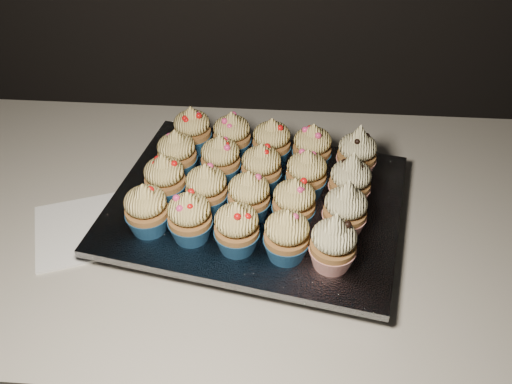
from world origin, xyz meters
TOP-DOWN VIEW (x-y plane):
  - cabinet at (0.00, 1.70)m, footprint 2.40×0.60m
  - worktop at (0.00, 1.70)m, footprint 2.44×0.64m
  - napkin at (-0.14, 1.64)m, footprint 0.19×0.19m
  - baking_tray at (0.12, 1.69)m, footprint 0.45×0.37m
  - foil_lining at (0.12, 1.69)m, footprint 0.49×0.41m
  - cupcake_0 at (-0.03, 1.62)m, footprint 0.06×0.06m
  - cupcake_1 at (0.03, 1.60)m, footprint 0.06×0.06m
  - cupcake_2 at (0.10, 1.59)m, footprint 0.06×0.06m
  - cupcake_3 at (0.17, 1.58)m, footprint 0.06×0.06m
  - cupcake_4 at (0.23, 1.57)m, footprint 0.06×0.06m
  - cupcake_5 at (-0.02, 1.68)m, footprint 0.06×0.06m
  - cupcake_6 at (0.05, 1.67)m, footprint 0.06×0.06m
  - cupcake_7 at (0.11, 1.65)m, footprint 0.06×0.06m
  - cupcake_8 at (0.18, 1.64)m, footprint 0.06×0.06m
  - cupcake_9 at (0.25, 1.63)m, footprint 0.06×0.06m
  - cupcake_10 at (-0.01, 1.75)m, footprint 0.06×0.06m
  - cupcake_11 at (0.06, 1.74)m, footprint 0.06×0.06m
  - cupcake_12 at (0.13, 1.72)m, footprint 0.06×0.06m
  - cupcake_13 at (0.19, 1.71)m, footprint 0.06×0.06m
  - cupcake_14 at (0.26, 1.70)m, footprint 0.06×0.06m
  - cupcake_15 at (0.00, 1.81)m, footprint 0.06×0.06m
  - cupcake_16 at (0.07, 1.80)m, footprint 0.06×0.06m
  - cupcake_17 at (0.14, 1.79)m, footprint 0.06×0.06m
  - cupcake_18 at (0.20, 1.78)m, footprint 0.06×0.06m
  - cupcake_19 at (0.27, 1.77)m, footprint 0.06×0.06m

SIDE VIEW (x-z plane):
  - cabinet at x=0.00m, z-range 0.00..0.86m
  - worktop at x=0.00m, z-range 0.86..0.90m
  - napkin at x=-0.14m, z-range 0.90..0.90m
  - baking_tray at x=0.12m, z-range 0.90..0.92m
  - foil_lining at x=0.12m, z-range 0.92..0.93m
  - cupcake_0 at x=-0.03m, z-range 0.93..1.01m
  - cupcake_1 at x=0.03m, z-range 0.93..1.01m
  - cupcake_2 at x=0.10m, z-range 0.93..1.01m
  - cupcake_3 at x=0.17m, z-range 0.93..1.01m
  - cupcake_5 at x=-0.02m, z-range 0.93..1.01m
  - cupcake_6 at x=0.05m, z-range 0.93..1.01m
  - cupcake_7 at x=0.11m, z-range 0.93..1.01m
  - cupcake_8 at x=0.18m, z-range 0.93..1.01m
  - cupcake_10 at x=-0.01m, z-range 0.93..1.01m
  - cupcake_11 at x=0.06m, z-range 0.93..1.01m
  - cupcake_12 at x=0.13m, z-range 0.93..1.01m
  - cupcake_13 at x=0.19m, z-range 0.93..1.01m
  - cupcake_15 at x=0.00m, z-range 0.93..1.01m
  - cupcake_16 at x=0.07m, z-range 0.93..1.01m
  - cupcake_17 at x=0.14m, z-range 0.93..1.01m
  - cupcake_18 at x=0.20m, z-range 0.93..1.01m
  - cupcake_4 at x=0.23m, z-range 0.93..1.02m
  - cupcake_9 at x=0.25m, z-range 0.93..1.02m
  - cupcake_14 at x=0.26m, z-range 0.93..1.02m
  - cupcake_19 at x=0.27m, z-range 0.93..1.02m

